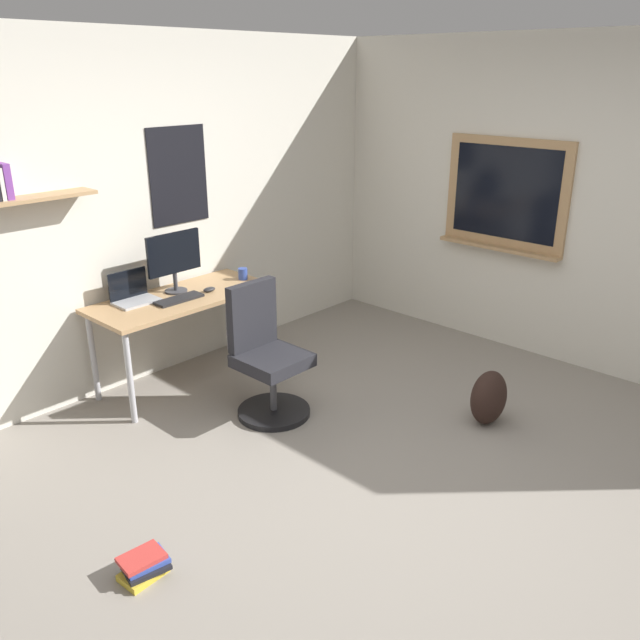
# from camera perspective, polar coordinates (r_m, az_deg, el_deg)

# --- Properties ---
(ground_plane) EXTENTS (5.20, 5.20, 0.00)m
(ground_plane) POSITION_cam_1_polar(r_m,az_deg,el_deg) (4.02, 6.81, -14.36)
(ground_plane) COLOR gray
(ground_plane) RESTS_ON ground
(wall_back) EXTENTS (5.00, 0.30, 2.60)m
(wall_back) POSITION_cam_1_polar(r_m,az_deg,el_deg) (5.19, -15.06, 9.09)
(wall_back) COLOR silver
(wall_back) RESTS_ON ground
(wall_right) EXTENTS (0.22, 5.00, 2.60)m
(wall_right) POSITION_cam_1_polar(r_m,az_deg,el_deg) (5.57, 22.58, 8.97)
(wall_right) COLOR silver
(wall_right) RESTS_ON ground
(desk) EXTENTS (1.39, 0.61, 0.72)m
(desk) POSITION_cam_1_polar(r_m,az_deg,el_deg) (5.05, -12.01, 1.27)
(desk) COLOR tan
(desk) RESTS_ON ground
(office_chair) EXTENTS (0.52, 0.52, 0.95)m
(office_chair) POSITION_cam_1_polar(r_m,az_deg,el_deg) (4.61, -4.70, -3.50)
(office_chair) COLOR black
(office_chair) RESTS_ON ground
(laptop) EXTENTS (0.31, 0.21, 0.23)m
(laptop) POSITION_cam_1_polar(r_m,az_deg,el_deg) (4.97, -16.02, 2.15)
(laptop) COLOR #ADAFB5
(laptop) RESTS_ON desk
(monitor_primary) EXTENTS (0.46, 0.17, 0.46)m
(monitor_primary) POSITION_cam_1_polar(r_m,az_deg,el_deg) (5.05, -12.64, 5.31)
(monitor_primary) COLOR #38383D
(monitor_primary) RESTS_ON desk
(keyboard) EXTENTS (0.37, 0.13, 0.02)m
(keyboard) POSITION_cam_1_polar(r_m,az_deg,el_deg) (4.93, -12.22, 1.79)
(keyboard) COLOR black
(keyboard) RESTS_ON desk
(computer_mouse) EXTENTS (0.10, 0.06, 0.03)m
(computer_mouse) POSITION_cam_1_polar(r_m,az_deg,el_deg) (5.08, -9.66, 2.65)
(computer_mouse) COLOR #262628
(computer_mouse) RESTS_ON desk
(coffee_mug) EXTENTS (0.08, 0.08, 0.09)m
(coffee_mug) POSITION_cam_1_polar(r_m,az_deg,el_deg) (5.34, -6.76, 4.03)
(coffee_mug) COLOR #334CA5
(coffee_mug) RESTS_ON desk
(backpack) EXTENTS (0.32, 0.22, 0.39)m
(backpack) POSITION_cam_1_polar(r_m,az_deg,el_deg) (4.69, 14.53, -6.58)
(backpack) COLOR black
(backpack) RESTS_ON ground
(book_stack_on_floor) EXTENTS (0.25, 0.20, 0.11)m
(book_stack_on_floor) POSITION_cam_1_polar(r_m,az_deg,el_deg) (3.51, -15.14, -20.04)
(book_stack_on_floor) COLOR gold
(book_stack_on_floor) RESTS_ON ground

